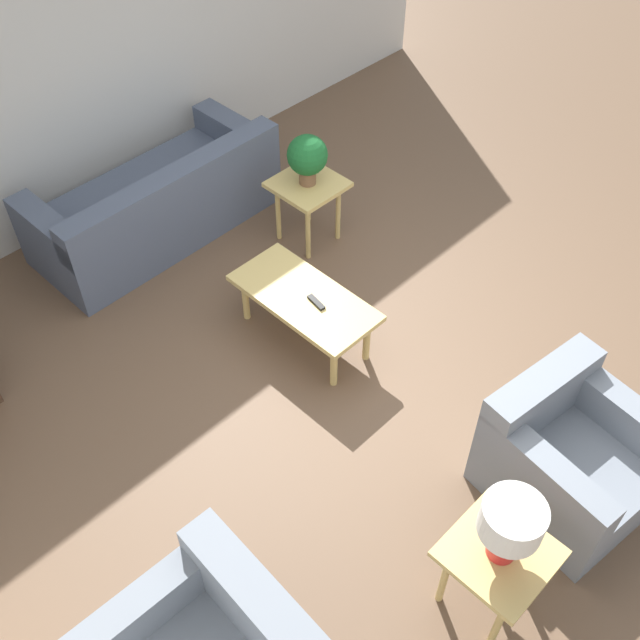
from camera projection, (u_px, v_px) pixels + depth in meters
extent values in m
plane|color=brown|center=(396.00, 366.00, 5.26)|extent=(14.00, 14.00, 0.00)
cube|color=silver|center=(107.00, 38.00, 5.75)|extent=(0.12, 7.20, 2.70)
cube|color=#4C566B|center=(156.00, 209.00, 6.13)|extent=(0.90, 2.02, 0.43)
cube|color=#4C566B|center=(175.00, 190.00, 5.70)|extent=(0.23, 2.01, 0.32)
cube|color=#4C566B|center=(235.00, 132.00, 6.35)|extent=(0.88, 0.21, 0.21)
cube|color=#4C566B|center=(50.00, 230.00, 5.45)|extent=(0.88, 0.21, 0.21)
cube|color=slate|center=(570.00, 472.00, 4.44)|extent=(0.98, 0.93, 0.40)
cube|color=slate|center=(540.00, 396.00, 4.34)|extent=(0.31, 0.84, 0.38)
cube|color=slate|center=(545.00, 472.00, 4.06)|extent=(0.89, 0.27, 0.25)
cube|color=slate|center=(620.00, 412.00, 4.34)|extent=(0.89, 0.27, 0.25)
cube|color=slate|center=(272.00, 624.00, 3.44)|extent=(1.16, 0.25, 0.38)
cube|color=slate|center=(153.00, 600.00, 3.58)|extent=(0.20, 0.88, 0.25)
cube|color=tan|center=(304.00, 298.00, 5.16)|extent=(1.07, 0.50, 0.04)
cylinder|color=tan|center=(367.00, 340.00, 5.17)|extent=(0.05, 0.05, 0.38)
cylinder|color=tan|center=(278.00, 277.00, 5.61)|extent=(0.05, 0.05, 0.38)
cylinder|color=tan|center=(334.00, 365.00, 5.01)|extent=(0.05, 0.05, 0.38)
cylinder|color=tan|center=(245.00, 299.00, 5.45)|extent=(0.05, 0.05, 0.38)
cube|color=tan|center=(308.00, 185.00, 5.82)|extent=(0.51, 0.51, 0.04)
cylinder|color=tan|center=(338.00, 213.00, 6.02)|extent=(0.04, 0.04, 0.52)
cylinder|color=tan|center=(308.00, 194.00, 6.19)|extent=(0.04, 0.04, 0.52)
cylinder|color=tan|center=(308.00, 232.00, 5.86)|extent=(0.04, 0.04, 0.52)
cylinder|color=tan|center=(278.00, 213.00, 6.02)|extent=(0.04, 0.04, 0.52)
cube|color=tan|center=(500.00, 553.00, 3.73)|extent=(0.51, 0.51, 0.04)
cylinder|color=tan|center=(536.00, 577.00, 3.93)|extent=(0.04, 0.04, 0.52)
cylinder|color=tan|center=(483.00, 535.00, 4.10)|extent=(0.04, 0.04, 0.52)
cylinder|color=tan|center=(498.00, 624.00, 3.76)|extent=(0.04, 0.04, 0.52)
cylinder|color=tan|center=(444.00, 578.00, 3.93)|extent=(0.04, 0.04, 0.52)
cylinder|color=brown|center=(308.00, 176.00, 5.76)|extent=(0.13, 0.13, 0.12)
sphere|color=#195B28|center=(307.00, 155.00, 5.62)|extent=(0.31, 0.31, 0.31)
cylinder|color=red|center=(504.00, 541.00, 3.63)|extent=(0.15, 0.15, 0.23)
cylinder|color=white|center=(512.00, 520.00, 3.48)|extent=(0.31, 0.31, 0.18)
cube|color=black|center=(316.00, 302.00, 5.08)|extent=(0.16, 0.07, 0.02)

